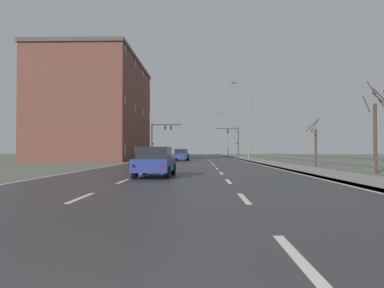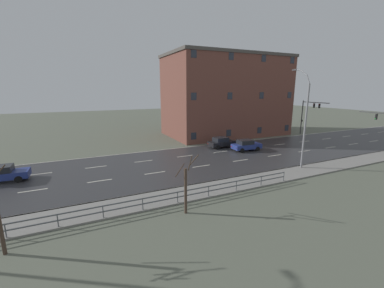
{
  "view_description": "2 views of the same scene",
  "coord_description": "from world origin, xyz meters",
  "views": [
    {
      "loc": [
        1.1,
        -2.45,
        1.39
      ],
      "look_at": [
        -0.45,
        61.18,
        2.57
      ],
      "focal_mm": 32.27,
      "sensor_mm": 36.0,
      "label": 1
    },
    {
      "loc": [
        25.94,
        22.25,
        8.53
      ],
      "look_at": [
        0.0,
        34.34,
        2.11
      ],
      "focal_mm": 23.03,
      "sensor_mm": 36.0,
      "label": 2
    }
  ],
  "objects": [
    {
      "name": "ground_plane",
      "position": [
        0.0,
        48.0,
        -0.06
      ],
      "size": [
        160.0,
        160.0,
        0.12
      ],
      "color": "#5B6051"
    },
    {
      "name": "road_asphalt_strip",
      "position": [
        0.0,
        60.0,
        0.01
      ],
      "size": [
        14.0,
        120.0,
        0.03
      ],
      "color": "#303033",
      "rests_on": "ground"
    },
    {
      "name": "guardrail",
      "position": [
        9.85,
        21.87,
        0.71
      ],
      "size": [
        0.07,
        34.74,
        1.0
      ],
      "color": "#515459",
      "rests_on": "ground"
    },
    {
      "name": "street_lamp_midground",
      "position": [
        7.45,
        44.01,
        5.21
      ],
      "size": [
        2.43,
        0.24,
        10.64
      ],
      "color": "slate",
      "rests_on": "ground"
    },
    {
      "name": "traffic_signal_right",
      "position": [
        7.14,
        59.51,
        3.66
      ],
      "size": [
        4.31,
        0.36,
        5.59
      ],
      "color": "#38383A",
      "rests_on": "ground"
    },
    {
      "name": "traffic_signal_left",
      "position": [
        -6.57,
        61.26,
        4.41
      ],
      "size": [
        5.53,
        0.36,
        6.4
      ],
      "color": "#38383A",
      "rests_on": "ground"
    },
    {
      "name": "car_mid_centre",
      "position": [
        -1.27,
        15.44,
        0.8
      ],
      "size": [
        1.93,
        4.15,
        1.57
      ],
      "rotation": [
        0.0,
        0.0,
        -0.03
      ],
      "color": "navy",
      "rests_on": "ground"
    },
    {
      "name": "car_near_left",
      "position": [
        -1.43,
        43.43,
        0.8
      ],
      "size": [
        2.02,
        4.2,
        1.57
      ],
      "rotation": [
        0.0,
        0.0,
        -0.06
      ],
      "color": "navy",
      "rests_on": "ground"
    },
    {
      "name": "car_far_right",
      "position": [
        -4.51,
        41.29,
        0.8
      ],
      "size": [
        1.99,
        4.18,
        1.57
      ],
      "rotation": [
        0.0,
        0.0,
        0.05
      ],
      "color": "black",
      "rests_on": "ground"
    },
    {
      "name": "brick_building",
      "position": [
        -14.15,
        47.96,
        7.31
      ],
      "size": [
        12.69,
        22.12,
        14.59
      ],
      "color": "brown",
      "rests_on": "ground"
    },
    {
      "name": "bare_tree_mid",
      "position": [
        11.38,
        28.58,
        1.9
      ],
      "size": [
        1.3,
        1.41,
        4.33
      ],
      "color": "#423328",
      "rests_on": "ground"
    }
  ]
}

